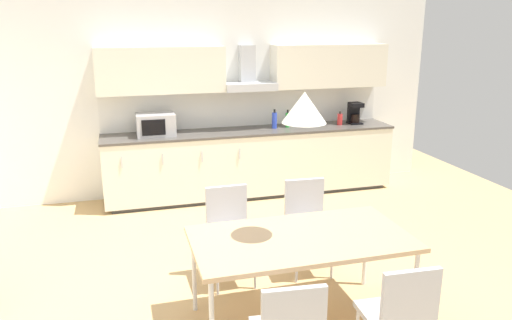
% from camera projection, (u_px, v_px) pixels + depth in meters
% --- Properties ---
extents(ground_plane, '(8.71, 8.27, 0.02)m').
position_uv_depth(ground_plane, '(239.00, 290.00, 4.45)').
color(ground_plane, tan).
extents(wall_back, '(6.97, 0.10, 2.65)m').
position_uv_depth(wall_back, '(188.00, 97.00, 6.69)').
color(wall_back, white).
rests_on(wall_back, ground_plane).
extents(kitchen_counter, '(3.92, 0.64, 0.90)m').
position_uv_depth(kitchen_counter, '(252.00, 162.00, 6.79)').
color(kitchen_counter, '#333333').
rests_on(kitchen_counter, ground_plane).
extents(backsplash_tile, '(3.90, 0.02, 0.49)m').
position_uv_depth(backsplash_tile, '(246.00, 108.00, 6.88)').
color(backsplash_tile, silver).
rests_on(backsplash_tile, kitchen_counter).
extents(upper_wall_cabinets, '(3.90, 0.40, 0.58)m').
position_uv_depth(upper_wall_cabinets, '(249.00, 68.00, 6.59)').
color(upper_wall_cabinets, silver).
extents(microwave, '(0.48, 0.35, 0.28)m').
position_uv_depth(microwave, '(156.00, 125.00, 6.31)').
color(microwave, '#ADADB2').
rests_on(microwave, kitchen_counter).
extents(coffee_maker, '(0.18, 0.19, 0.30)m').
position_uv_depth(coffee_maker, '(355.00, 113.00, 7.05)').
color(coffee_maker, black).
rests_on(coffee_maker, kitchen_counter).
extents(bottle_green, '(0.06, 0.06, 0.24)m').
position_uv_depth(bottle_green, '(288.00, 120.00, 6.81)').
color(bottle_green, green).
rests_on(bottle_green, kitchen_counter).
extents(bottle_red, '(0.07, 0.07, 0.19)m').
position_uv_depth(bottle_red, '(340.00, 119.00, 6.98)').
color(bottle_red, red).
rests_on(bottle_red, kitchen_counter).
extents(bottle_blue, '(0.07, 0.07, 0.26)m').
position_uv_depth(bottle_blue, '(274.00, 120.00, 6.74)').
color(bottle_blue, blue).
rests_on(bottle_blue, kitchen_counter).
extents(dining_table, '(1.66, 0.89, 0.73)m').
position_uv_depth(dining_table, '(301.00, 242.00, 3.79)').
color(dining_table, tan).
rests_on(dining_table, ground_plane).
extents(chair_far_left, '(0.41, 0.41, 0.87)m').
position_uv_depth(chair_far_left, '(229.00, 225.00, 4.50)').
color(chair_far_left, '#B2B2B7').
rests_on(chair_far_left, ground_plane).
extents(chair_near_right, '(0.42, 0.42, 0.87)m').
position_uv_depth(chair_near_right, '(401.00, 311.00, 3.16)').
color(chair_near_right, '#B2B2B7').
rests_on(chair_near_right, ground_plane).
extents(chair_far_right, '(0.42, 0.42, 0.87)m').
position_uv_depth(chair_far_right, '(307.00, 216.00, 4.70)').
color(chair_far_right, '#B2B2B7').
rests_on(chair_far_right, ground_plane).
extents(pendant_lamp, '(0.32, 0.32, 0.22)m').
position_uv_depth(pendant_lamp, '(304.00, 108.00, 3.51)').
color(pendant_lamp, silver).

